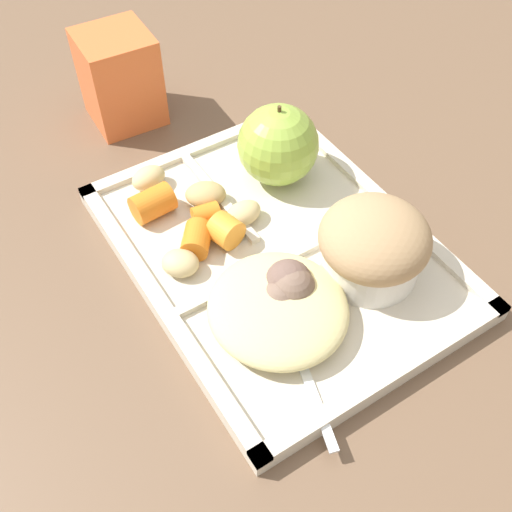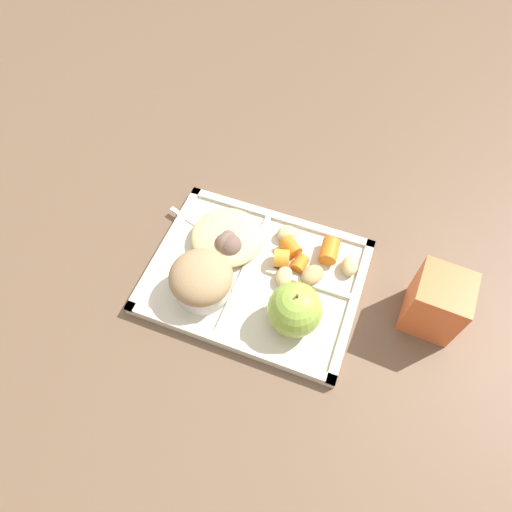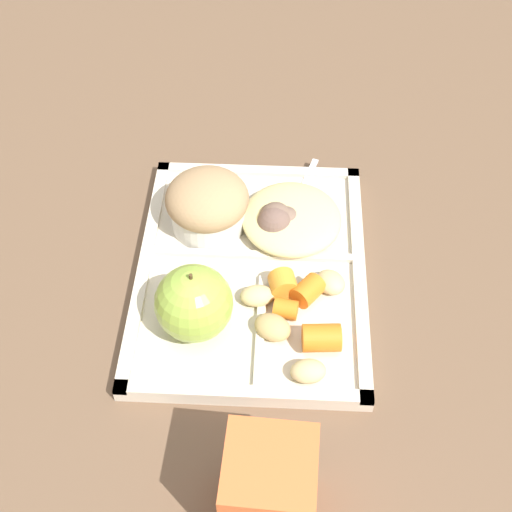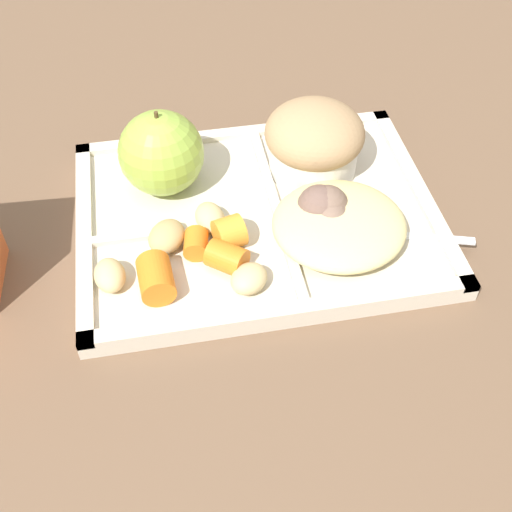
{
  "view_description": "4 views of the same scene",
  "coord_description": "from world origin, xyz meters",
  "px_view_note": "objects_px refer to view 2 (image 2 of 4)",
  "views": [
    {
      "loc": [
        0.28,
        -0.2,
        0.42
      ],
      "look_at": [
        0.02,
        -0.03,
        0.04
      ],
      "focal_mm": 42.84,
      "sensor_mm": 36.0,
      "label": 1
    },
    {
      "loc": [
        -0.12,
        0.31,
        0.61
      ],
      "look_at": [
        0.01,
        -0.02,
        0.04
      ],
      "focal_mm": 31.5,
      "sensor_mm": 36.0,
      "label": 2
    },
    {
      "loc": [
        -0.48,
        -0.03,
        0.59
      ],
      "look_at": [
        0.01,
        -0.0,
        0.02
      ],
      "focal_mm": 49.87,
      "sensor_mm": 36.0,
      "label": 3
    },
    {
      "loc": [
        -0.08,
        -0.42,
        0.42
      ],
      "look_at": [
        -0.01,
        -0.06,
        0.03
      ],
      "focal_mm": 46.42,
      "sensor_mm": 36.0,
      "label": 4
    }
  ],
  "objects_px": {
    "bran_muffin": "(202,280)",
    "plastic_fork": "(213,235)",
    "lunch_tray": "(256,277)",
    "milk_carton": "(436,303)",
    "green_apple": "(295,310)"
  },
  "relations": [
    {
      "from": "lunch_tray",
      "to": "bran_muffin",
      "type": "height_order",
      "value": "bran_muffin"
    },
    {
      "from": "lunch_tray",
      "to": "bran_muffin",
      "type": "relative_size",
      "value": 3.45
    },
    {
      "from": "lunch_tray",
      "to": "milk_carton",
      "type": "height_order",
      "value": "milk_carton"
    },
    {
      "from": "bran_muffin",
      "to": "plastic_fork",
      "type": "bearing_deg",
      "value": -74.19
    },
    {
      "from": "bran_muffin",
      "to": "green_apple",
      "type": "bearing_deg",
      "value": -180.0
    },
    {
      "from": "plastic_fork",
      "to": "milk_carton",
      "type": "bearing_deg",
      "value": 177.35
    },
    {
      "from": "green_apple",
      "to": "bran_muffin",
      "type": "xyz_separation_m",
      "value": [
        0.14,
        0.0,
        -0.01
      ]
    },
    {
      "from": "milk_carton",
      "to": "green_apple",
      "type": "bearing_deg",
      "value": 26.85
    },
    {
      "from": "plastic_fork",
      "to": "lunch_tray",
      "type": "bearing_deg",
      "value": 154.21
    },
    {
      "from": "green_apple",
      "to": "milk_carton",
      "type": "height_order",
      "value": "milk_carton"
    },
    {
      "from": "bran_muffin",
      "to": "milk_carton",
      "type": "relative_size",
      "value": 0.94
    },
    {
      "from": "green_apple",
      "to": "bran_muffin",
      "type": "distance_m",
      "value": 0.14
    },
    {
      "from": "lunch_tray",
      "to": "bran_muffin",
      "type": "bearing_deg",
      "value": 39.22
    },
    {
      "from": "plastic_fork",
      "to": "milk_carton",
      "type": "distance_m",
      "value": 0.35
    },
    {
      "from": "lunch_tray",
      "to": "green_apple",
      "type": "bearing_deg",
      "value": 146.01
    }
  ]
}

